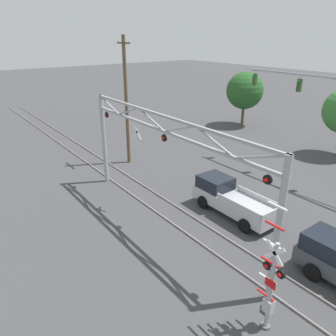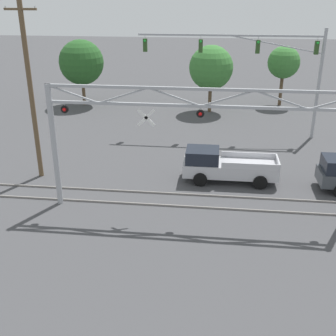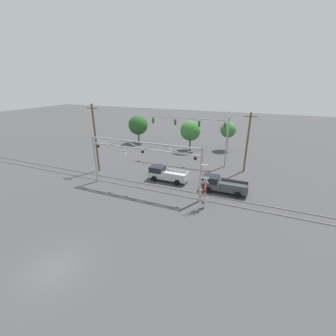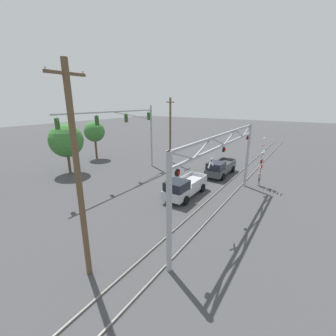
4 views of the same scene
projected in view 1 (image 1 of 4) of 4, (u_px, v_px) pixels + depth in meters
rail_track_near at (168, 221)px, 19.35m from camera, size 80.00×0.08×0.10m
rail_track_far at (187, 213)px, 20.14m from camera, size 80.00×0.08×0.10m
crossing_gantry at (164, 154)px, 17.58m from camera, size 15.04×0.30×6.43m
crossing_signal_mast at (270, 287)px, 11.70m from camera, size 1.03×0.35×5.14m
pickup_truck_lead at (230, 198)px, 20.02m from camera, size 5.55×2.13×1.95m
utility_pole_left at (126, 101)px, 26.35m from camera, size 1.80×0.28×10.25m
background_tree_far_left_verge at (245, 91)px, 38.24m from camera, size 4.28×4.28×6.29m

